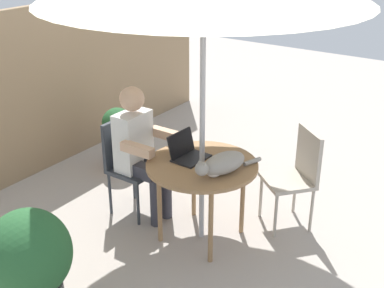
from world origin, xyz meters
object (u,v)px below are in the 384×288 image
person_seated (140,146)px  potted_plant_by_chair (30,264)px  cat (222,164)px  patio_table (202,171)px  potted_plant_near_fence (118,136)px  laptop (186,151)px  chair_occupied (127,158)px  chair_empty (297,171)px

person_seated → potted_plant_by_chair: size_ratio=1.41×
cat → potted_plant_by_chair: size_ratio=0.71×
patio_table → potted_plant_by_chair: 1.55m
patio_table → potted_plant_by_chair: bearing=166.8°
potted_plant_near_fence → person_seated: bearing=-126.3°
person_seated → cat: bearing=-94.0°
laptop → cat: laptop is taller
chair_occupied → laptop: (0.02, -0.65, 0.24)m
chair_occupied → person_seated: bearing=-90.0°
chair_occupied → chair_empty: same height
cat → potted_plant_by_chair: (-1.44, 0.58, -0.30)m
patio_table → cat: cat is taller
chair_empty → potted_plant_near_fence: size_ratio=1.30×
potted_plant_by_chair → chair_empty: bearing=-23.1°
cat → potted_plant_near_fence: cat is taller
patio_table → chair_empty: 0.88m
chair_occupied → person_seated: person_seated is taller
chair_empty → potted_plant_by_chair: (-2.16, 0.92, -0.04)m
laptop → patio_table: bearing=-96.0°
chair_occupied → potted_plant_by_chair: 1.57m
chair_occupied → person_seated: 0.23m
potted_plant_by_chair → patio_table: bearing=-13.2°
chair_occupied → potted_plant_near_fence: chair_occupied is taller
patio_table → chair_occupied: size_ratio=1.03×
patio_table → potted_plant_near_fence: 1.67m
cat → chair_empty: bearing=-25.3°
chair_occupied → potted_plant_near_fence: 0.95m
patio_table → person_seated: 0.67m
chair_empty → cat: 0.84m
chair_occupied → chair_empty: size_ratio=1.00×
chair_occupied → person_seated: (0.00, -0.16, 0.17)m
cat → potted_plant_near_fence: (0.69, 1.75, -0.42)m
person_seated → potted_plant_by_chair: bearing=-168.1°
person_seated → potted_plant_near_fence: (0.63, 0.85, -0.33)m
chair_empty → laptop: (-0.64, 0.74, 0.24)m
chair_empty → cat: (-0.72, 0.34, 0.26)m
laptop → potted_plant_by_chair: laptop is taller
patio_table → potted_plant_near_fence: bearing=67.6°
chair_occupied → cat: bearing=-93.4°
potted_plant_near_fence → laptop: bearing=-114.3°
chair_empty → potted_plant_by_chair: 2.35m
person_seated → potted_plant_by_chair: 1.55m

